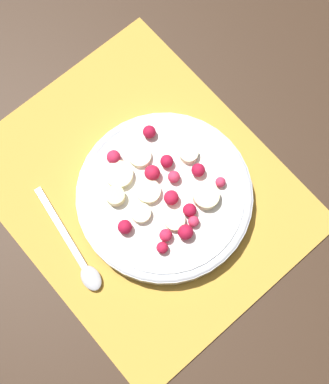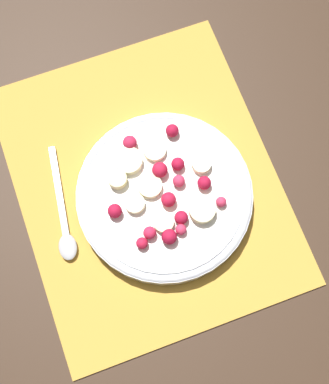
% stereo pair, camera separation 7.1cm
% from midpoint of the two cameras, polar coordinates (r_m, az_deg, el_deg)
% --- Properties ---
extents(ground_plane, '(3.00, 3.00, 0.00)m').
position_cam_midpoint_polar(ground_plane, '(0.75, 0.77, 0.42)').
color(ground_plane, '#382619').
extents(placemat, '(0.43, 0.35, 0.01)m').
position_cam_midpoint_polar(placemat, '(0.75, 0.77, 0.48)').
color(placemat, gold).
rests_on(placemat, ground_plane).
extents(fruit_bowl, '(0.24, 0.24, 0.05)m').
position_cam_midpoint_polar(fruit_bowl, '(0.73, 2.73, -0.81)').
color(fruit_bowl, silver).
rests_on(fruit_bowl, placemat).
extents(spoon, '(0.17, 0.04, 0.01)m').
position_cam_midpoint_polar(spoon, '(0.74, -8.00, -3.89)').
color(spoon, '#B2B2B7').
rests_on(spoon, placemat).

